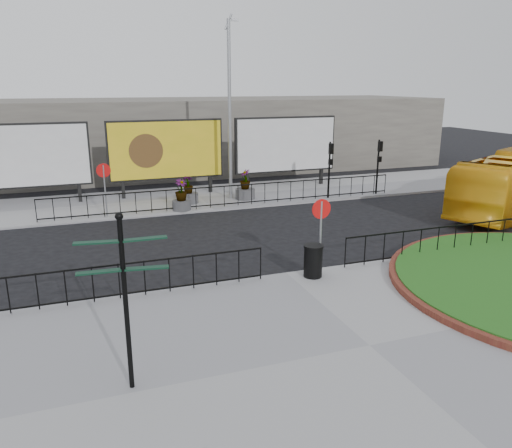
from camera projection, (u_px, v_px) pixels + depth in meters
name	position (u px, v px, depth m)	size (l,w,h in m)	color
ground	(286.00, 276.00, 16.33)	(90.00, 90.00, 0.00)	black
pavement_near	(369.00, 348.00, 11.79)	(30.00, 10.00, 0.12)	gray
pavement_far	(199.00, 198.00, 27.17)	(44.00, 6.00, 0.12)	gray
railing_near_left	(93.00, 284.00, 13.91)	(10.00, 0.10, 1.10)	black
railing_near_right	(455.00, 239.00, 18.00)	(9.00, 0.10, 1.10)	black
railing_far	(231.00, 196.00, 24.88)	(18.00, 0.10, 1.10)	black
speed_sign_far	(104.00, 178.00, 22.68)	(0.64, 0.07, 2.47)	gray
speed_sign_near	(321.00, 220.00, 15.77)	(0.64, 0.07, 2.47)	gray
billboard_left	(25.00, 156.00, 24.57)	(6.20, 0.31, 4.10)	black
billboard_mid	(166.00, 150.00, 26.86)	(6.20, 0.31, 4.10)	black
billboard_right	(286.00, 145.00, 29.15)	(6.20, 0.31, 4.10)	black
lamp_post	(230.00, 109.00, 25.46)	(0.74, 0.18, 9.23)	gray
signal_pole_a	(330.00, 161.00, 26.33)	(0.22, 0.26, 3.00)	black
signal_pole_b	(379.00, 159.00, 27.31)	(0.22, 0.26, 3.00)	black
building_backdrop	(165.00, 135.00, 35.55)	(40.00, 10.00, 5.00)	slate
fingerpost_sign	(124.00, 286.00, 9.57)	(1.72, 0.43, 3.68)	black
litter_bin	(313.00, 261.00, 15.83)	(0.63, 0.63, 1.05)	black
planter_a	(181.00, 198.00, 24.14)	(0.91, 0.91, 1.52)	#4C4C4F
planter_b	(188.00, 194.00, 25.60)	(0.99, 0.99, 1.43)	#4C4C4F
planter_c	(245.00, 188.00, 26.52)	(1.04, 1.04, 1.57)	#4C4C4F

